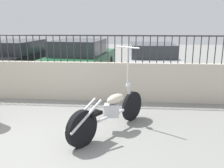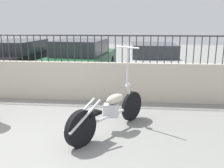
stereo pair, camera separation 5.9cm
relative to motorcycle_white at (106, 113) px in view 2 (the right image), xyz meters
The scene contains 7 objects.
ground_plane 1.66m from the motorcycle_white, 152.11° to the right, with size 40.00×40.00×0.00m, color gray.
low_wall 2.49m from the motorcycle_white, 124.90° to the left, with size 8.70×0.18×1.02m.
fence_railing 2.71m from the motorcycle_white, 124.90° to the left, with size 8.70×0.04×0.70m.
motorcycle_white is the anchor object (origin of this frame).
car_black 6.38m from the motorcycle_white, 128.46° to the left, with size 2.09×4.66×1.36m.
car_green 5.15m from the motorcycle_white, 107.19° to the left, with size 2.27×4.40×1.40m.
car_silver 5.29m from the motorcycle_white, 77.43° to the left, with size 1.91×3.99×1.26m.
Camera 2 is at (1.95, -3.55, 2.04)m, focal length 40.00 mm.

